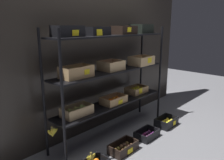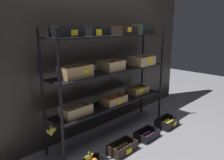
% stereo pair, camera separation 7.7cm
% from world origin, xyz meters
% --- Properties ---
extents(ground_plane, '(10.00, 10.00, 0.00)m').
position_xyz_m(ground_plane, '(0.00, 0.00, 0.00)').
color(ground_plane, gray).
extents(storefront_wall, '(4.29, 0.12, 2.56)m').
position_xyz_m(storefront_wall, '(0.00, 0.39, 1.28)').
color(storefront_wall, '#2D2823').
rests_on(storefront_wall, ground_plane).
extents(display_rack, '(2.01, 0.41, 1.56)m').
position_xyz_m(display_rack, '(0.00, 0.00, 0.96)').
color(display_rack, black).
rests_on(display_rack, ground_plane).
extents(crate_ground_kiwi, '(0.37, 0.22, 0.12)m').
position_xyz_m(crate_ground_kiwi, '(-0.25, -0.43, 0.05)').
color(crate_ground_kiwi, black).
rests_on(crate_ground_kiwi, ground_plane).
extents(crate_ground_plum, '(0.34, 0.23, 0.11)m').
position_xyz_m(crate_ground_plum, '(0.25, -0.44, 0.04)').
color(crate_ground_plum, black).
rests_on(crate_ground_plum, ground_plane).
extents(crate_ground_lemon, '(0.36, 0.24, 0.13)m').
position_xyz_m(crate_ground_lemon, '(0.77, -0.45, 0.05)').
color(crate_ground_lemon, black).
rests_on(crate_ground_lemon, ground_plane).
extents(banana_bunch_loose, '(0.14, 0.04, 0.12)m').
position_xyz_m(banana_bunch_loose, '(-0.78, -0.42, 0.16)').
color(banana_bunch_loose, brown).
rests_on(banana_bunch_loose, crate_ground_orange).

